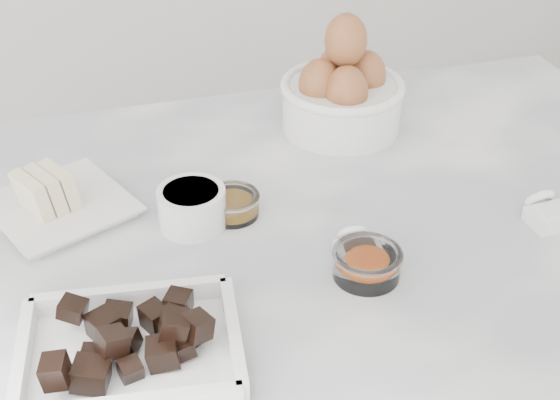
{
  "coord_description": "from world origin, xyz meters",
  "views": [
    {
      "loc": [
        -0.19,
        -0.7,
        1.49
      ],
      "look_at": [
        0.02,
        0.03,
        0.98
      ],
      "focal_mm": 50.0,
      "sensor_mm": 36.0,
      "label": 1
    }
  ],
  "objects_px": {
    "butter_plate": "(57,199)",
    "zest_bowl": "(367,262)",
    "salt_spoon": "(548,212)",
    "egg_bowl": "(342,92)",
    "honey_bowl": "(232,204)",
    "sugar_ramekin": "(192,206)",
    "chocolate_dish": "(130,347)",
    "vanilla_spoon": "(356,248)"
  },
  "relations": [
    {
      "from": "butter_plate",
      "to": "zest_bowl",
      "type": "height_order",
      "value": "butter_plate"
    },
    {
      "from": "butter_plate",
      "to": "salt_spoon",
      "type": "relative_size",
      "value": 3.13
    },
    {
      "from": "egg_bowl",
      "to": "honey_bowl",
      "type": "height_order",
      "value": "egg_bowl"
    },
    {
      "from": "sugar_ramekin",
      "to": "zest_bowl",
      "type": "xyz_separation_m",
      "value": [
        0.17,
        -0.15,
        -0.01
      ]
    },
    {
      "from": "butter_plate",
      "to": "zest_bowl",
      "type": "bearing_deg",
      "value": -34.18
    },
    {
      "from": "zest_bowl",
      "to": "butter_plate",
      "type": "bearing_deg",
      "value": 145.82
    },
    {
      "from": "sugar_ramekin",
      "to": "zest_bowl",
      "type": "height_order",
      "value": "sugar_ramekin"
    },
    {
      "from": "sugar_ramekin",
      "to": "salt_spoon",
      "type": "distance_m",
      "value": 0.43
    },
    {
      "from": "chocolate_dish",
      "to": "butter_plate",
      "type": "height_order",
      "value": "butter_plate"
    },
    {
      "from": "chocolate_dish",
      "to": "vanilla_spoon",
      "type": "bearing_deg",
      "value": 20.1
    },
    {
      "from": "sugar_ramekin",
      "to": "salt_spoon",
      "type": "bearing_deg",
      "value": -15.01
    },
    {
      "from": "sugar_ramekin",
      "to": "salt_spoon",
      "type": "xyz_separation_m",
      "value": [
        0.42,
        -0.11,
        -0.01
      ]
    },
    {
      "from": "zest_bowl",
      "to": "salt_spoon",
      "type": "distance_m",
      "value": 0.25
    },
    {
      "from": "egg_bowl",
      "to": "honey_bowl",
      "type": "relative_size",
      "value": 2.63
    },
    {
      "from": "zest_bowl",
      "to": "salt_spoon",
      "type": "height_order",
      "value": "salt_spoon"
    },
    {
      "from": "butter_plate",
      "to": "egg_bowl",
      "type": "xyz_separation_m",
      "value": [
        0.41,
        0.11,
        0.04
      ]
    },
    {
      "from": "egg_bowl",
      "to": "butter_plate",
      "type": "bearing_deg",
      "value": -164.51
    },
    {
      "from": "egg_bowl",
      "to": "honey_bowl",
      "type": "bearing_deg",
      "value": -139.17
    },
    {
      "from": "chocolate_dish",
      "to": "sugar_ramekin",
      "type": "bearing_deg",
      "value": 64.92
    },
    {
      "from": "butter_plate",
      "to": "salt_spoon",
      "type": "height_order",
      "value": "butter_plate"
    },
    {
      "from": "sugar_ramekin",
      "to": "honey_bowl",
      "type": "height_order",
      "value": "sugar_ramekin"
    },
    {
      "from": "butter_plate",
      "to": "sugar_ramekin",
      "type": "bearing_deg",
      "value": -24.26
    },
    {
      "from": "egg_bowl",
      "to": "vanilla_spoon",
      "type": "height_order",
      "value": "egg_bowl"
    },
    {
      "from": "butter_plate",
      "to": "salt_spoon",
      "type": "xyz_separation_m",
      "value": [
        0.57,
        -0.18,
        -0.01
      ]
    },
    {
      "from": "chocolate_dish",
      "to": "vanilla_spoon",
      "type": "distance_m",
      "value": 0.29
    },
    {
      "from": "chocolate_dish",
      "to": "salt_spoon",
      "type": "xyz_separation_m",
      "value": [
        0.52,
        0.1,
        -0.01
      ]
    },
    {
      "from": "butter_plate",
      "to": "egg_bowl",
      "type": "height_order",
      "value": "egg_bowl"
    },
    {
      "from": "honey_bowl",
      "to": "salt_spoon",
      "type": "distance_m",
      "value": 0.38
    },
    {
      "from": "sugar_ramekin",
      "to": "chocolate_dish",
      "type": "bearing_deg",
      "value": -115.08
    },
    {
      "from": "egg_bowl",
      "to": "vanilla_spoon",
      "type": "relative_size",
      "value": 2.81
    },
    {
      "from": "chocolate_dish",
      "to": "zest_bowl",
      "type": "xyz_separation_m",
      "value": [
        0.27,
        0.06,
        -0.0
      ]
    },
    {
      "from": "sugar_ramekin",
      "to": "vanilla_spoon",
      "type": "xyz_separation_m",
      "value": [
        0.17,
        -0.12,
        -0.01
      ]
    },
    {
      "from": "zest_bowl",
      "to": "vanilla_spoon",
      "type": "relative_size",
      "value": 1.22
    },
    {
      "from": "chocolate_dish",
      "to": "butter_plate",
      "type": "xyz_separation_m",
      "value": [
        -0.06,
        0.28,
        -0.0
      ]
    },
    {
      "from": "sugar_ramekin",
      "to": "honey_bowl",
      "type": "xyz_separation_m",
      "value": [
        0.05,
        0.01,
        -0.01
      ]
    },
    {
      "from": "chocolate_dish",
      "to": "vanilla_spoon",
      "type": "xyz_separation_m",
      "value": [
        0.27,
        0.1,
        -0.01
      ]
    },
    {
      "from": "egg_bowl",
      "to": "zest_bowl",
      "type": "relative_size",
      "value": 2.3
    },
    {
      "from": "zest_bowl",
      "to": "honey_bowl",
      "type": "bearing_deg",
      "value": 126.58
    },
    {
      "from": "egg_bowl",
      "to": "vanilla_spoon",
      "type": "bearing_deg",
      "value": -106.35
    },
    {
      "from": "chocolate_dish",
      "to": "sugar_ramekin",
      "type": "height_order",
      "value": "chocolate_dish"
    },
    {
      "from": "sugar_ramekin",
      "to": "vanilla_spoon",
      "type": "relative_size",
      "value": 1.27
    },
    {
      "from": "butter_plate",
      "to": "zest_bowl",
      "type": "xyz_separation_m",
      "value": [
        0.32,
        -0.22,
        -0.0
      ]
    }
  ]
}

